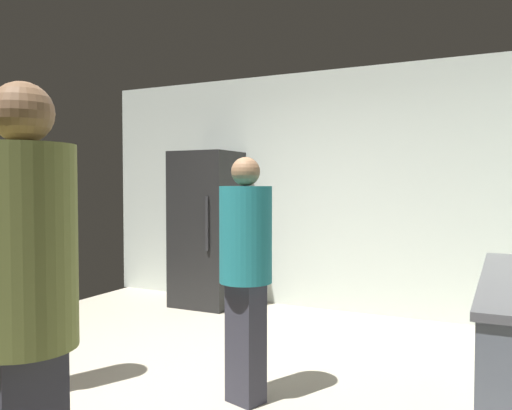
{
  "coord_description": "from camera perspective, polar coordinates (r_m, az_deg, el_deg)",
  "views": [
    {
      "loc": [
        2.08,
        -2.96,
        1.42
      ],
      "look_at": [
        0.32,
        0.66,
        1.26
      ],
      "focal_mm": 36.1,
      "sensor_mm": 36.0,
      "label": 1
    }
  ],
  "objects": [
    {
      "name": "refrigerator",
      "position": [
        6.07,
        -5.45,
        -2.63
      ],
      "size": [
        0.7,
        0.68,
        1.8
      ],
      "color": "black",
      "rests_on": "ground_plane"
    },
    {
      "name": "person_in_orange_shirt",
      "position": [
        3.77,
        -24.22,
        -3.65
      ],
      "size": [
        0.41,
        0.41,
        1.77
      ],
      "rotation": [
        0.0,
        0.0,
        -1.33
      ],
      "color": "#2D2D38",
      "rests_on": "ground_plane"
    },
    {
      "name": "ground_plane",
      "position": [
        3.9,
        -9.05,
        -19.82
      ],
      "size": [
        5.2,
        5.2,
        0.1
      ],
      "primitive_type": "cube",
      "color": "#B2A893"
    },
    {
      "name": "person_in_teal_shirt",
      "position": [
        3.34,
        -1.15,
        -6.14
      ],
      "size": [
        0.43,
        0.43,
        1.59
      ],
      "rotation": [
        0.0,
        0.0,
        -1.87
      ],
      "color": "#2D2D38",
      "rests_on": "ground_plane"
    },
    {
      "name": "person_in_olive_shirt",
      "position": [
        1.92,
        -24.17,
        -9.48
      ],
      "size": [
        0.43,
        0.43,
        1.76
      ],
      "rotation": [
        0.0,
        0.0,
        2.81
      ],
      "color": "#2D2D38",
      "rests_on": "ground_plane"
    },
    {
      "name": "wall_back",
      "position": [
        5.97,
        5.53,
        1.61
      ],
      "size": [
        5.32,
        0.06,
        2.7
      ],
      "primitive_type": "cube",
      "color": "beige",
      "rests_on": "ground_plane"
    }
  ]
}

